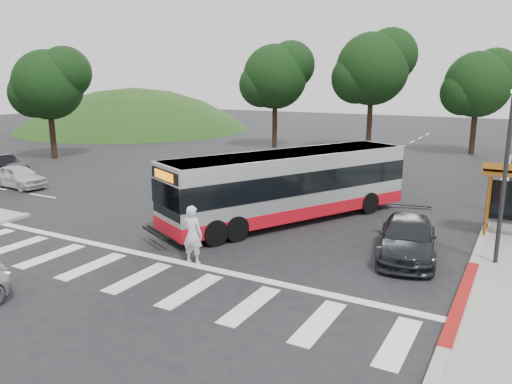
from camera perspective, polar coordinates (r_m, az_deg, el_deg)
The scene contains 15 objects.
ground at distance 19.82m, azimuth -3.58°, elevation -4.89°, with size 140.00×140.00×0.00m, color black.
curb_east at distance 24.64m, azimuth 25.29°, elevation -2.41°, with size 0.30×40.00×0.15m, color #9E9991.
curb_east_red at distance 15.15m, azimuth 22.43°, elevation -11.32°, with size 0.32×6.00×0.15m, color maroon.
hillside_nw at distance 62.64m, azimuth -13.64°, elevation 6.94°, with size 44.00×44.00×10.00m, color #264415.
crosswalk_ladder at distance 16.09m, azimuth -13.33°, elevation -9.50°, with size 18.00×2.60×0.01m, color silver.
traffic_signal_ne_tall at distance 17.52m, azimuth 26.84°, elevation 4.41°, with size 0.18×0.37×6.50m.
tree_north_a at distance 43.68m, azimuth 13.26°, elevation 13.67°, with size 6.60×6.15×10.17m.
tree_north_b at distance 44.14m, azimuth 24.12°, elevation 11.26°, with size 5.72×5.33×8.43m.
tree_north_c at distance 44.74m, azimuth 2.32°, elevation 13.15°, with size 6.16×5.74×9.30m.
tree_west_a at distance 41.31m, azimuth -22.54°, elevation 11.37°, with size 5.72×5.33×8.43m.
transit_bus at distance 21.47m, azimuth 3.86°, elevation 0.59°, with size 2.49×11.49×2.97m, color #A5A7A9, non-canonical shape.
pedestrian at distance 16.67m, azimuth -7.28°, elevation -4.85°, with size 0.72×0.48×1.99m, color silver.
dark_sedan at distance 18.03m, azimuth 16.91°, elevation -5.04°, with size 1.87×4.59×1.33m, color black.
west_car_white at distance 31.20m, azimuth -25.50°, elevation 1.62°, with size 1.51×3.75×1.28m, color silver.
west_car_black at distance 35.54m, azimuth -26.85°, elevation 2.71°, with size 1.34×3.85×1.27m, color black.
Camera 1 is at (10.22, -15.88, 6.02)m, focal length 35.00 mm.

